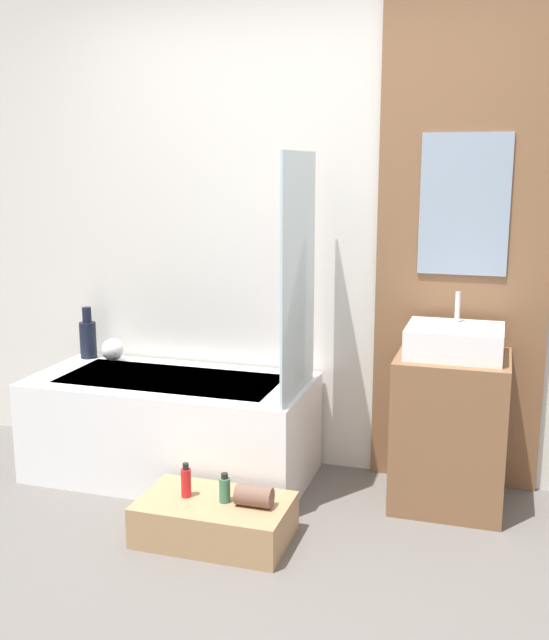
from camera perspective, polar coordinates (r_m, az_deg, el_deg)
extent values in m
plane|color=#605B56|center=(2.93, -5.48, -21.91)|extent=(12.00, 12.00, 0.00)
cube|color=silver|center=(3.96, 3.00, 7.07)|extent=(4.20, 0.06, 2.60)
cube|color=brown|center=(3.79, 14.18, 6.52)|extent=(0.84, 0.03, 2.60)
cube|color=#8C9EB2|center=(3.76, 14.27, 8.51)|extent=(0.43, 0.01, 0.68)
cube|color=white|center=(4.03, -7.82, -8.06)|extent=(1.46, 0.70, 0.53)
cube|color=silver|center=(3.95, -7.92, -4.49)|extent=(1.14, 0.49, 0.01)
cube|color=silver|center=(3.54, 1.83, 3.38)|extent=(0.01, 0.57, 1.15)
cube|color=#A87F56|center=(3.42, -4.58, -14.92)|extent=(0.66, 0.39, 0.18)
cube|color=brown|center=(3.73, 13.23, -8.17)|extent=(0.52, 0.49, 0.74)
cube|color=white|center=(3.61, 13.56, -1.57)|extent=(0.44, 0.37, 0.14)
cylinder|color=silver|center=(3.68, 13.77, 0.97)|extent=(0.02, 0.02, 0.15)
cylinder|color=black|center=(4.43, -14.02, -1.50)|extent=(0.09, 0.09, 0.21)
cylinder|color=black|center=(4.40, -14.11, 0.38)|extent=(0.05, 0.05, 0.09)
sphere|color=white|center=(4.34, -12.23, -2.22)|extent=(0.13, 0.13, 0.13)
cylinder|color=red|center=(3.40, -6.75, -12.22)|extent=(0.04, 0.04, 0.13)
cylinder|color=black|center=(3.37, -6.79, -11.01)|extent=(0.03, 0.03, 0.03)
cylinder|color=#38704C|center=(3.34, -3.81, -12.81)|extent=(0.05, 0.05, 0.11)
cylinder|color=black|center=(3.31, -3.83, -11.76)|extent=(0.03, 0.03, 0.02)
cylinder|color=brown|center=(3.30, -1.60, -13.26)|extent=(0.16, 0.09, 0.09)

